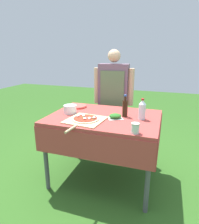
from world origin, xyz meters
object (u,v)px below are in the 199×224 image
at_px(person_cook, 113,95).
at_px(herb_container, 115,116).
at_px(pizza_on_peel, 85,120).
at_px(mixing_tub, 70,109).
at_px(oil_bottle, 125,108).
at_px(water_bottle, 142,110).
at_px(sauce_jar, 135,129).
at_px(plate_stack, 78,106).
at_px(prep_table, 104,124).

bearing_deg(person_cook, herb_container, 104.26).
height_order(person_cook, pizza_on_peel, person_cook).
distance_m(pizza_on_peel, mixing_tub, 0.33).
xyz_separation_m(oil_bottle, water_bottle, (0.19, -0.03, 0.01)).
relative_size(person_cook, mixing_tub, 10.19).
relative_size(oil_bottle, sauce_jar, 2.62).
distance_m(person_cook, oil_bottle, 0.72).
bearing_deg(water_bottle, oil_bottle, 169.66).
bearing_deg(oil_bottle, plate_stack, 164.46).
distance_m(pizza_on_peel, water_bottle, 0.61).
xyz_separation_m(oil_bottle, mixing_tub, (-0.63, -0.08, -0.05)).
bearing_deg(mixing_tub, person_cook, 66.10).
bearing_deg(person_cook, sauce_jar, 112.01).
bearing_deg(oil_bottle, mixing_tub, -172.52).
relative_size(person_cook, water_bottle, 6.71).
xyz_separation_m(person_cook, plate_stack, (-0.36, -0.47, -0.08)).
bearing_deg(oil_bottle, water_bottle, -10.34).
bearing_deg(herb_container, person_cook, 106.54).
bearing_deg(pizza_on_peel, oil_bottle, 42.81).
bearing_deg(prep_table, herb_container, -20.73).
height_order(oil_bottle, plate_stack, oil_bottle).
distance_m(water_bottle, plate_stack, 0.89).
bearing_deg(oil_bottle, pizza_on_peel, -143.02).
xyz_separation_m(pizza_on_peel, water_bottle, (0.56, 0.24, 0.09)).
xyz_separation_m(person_cook, water_bottle, (0.50, -0.69, 0.01)).
distance_m(oil_bottle, water_bottle, 0.19).
height_order(prep_table, water_bottle, water_bottle).
bearing_deg(sauce_jar, herb_container, 128.70).
bearing_deg(sauce_jar, person_cook, 114.30).
bearing_deg(herb_container, mixing_tub, 177.76).
relative_size(mixing_tub, plate_stack, 0.65).
bearing_deg(prep_table, oil_bottle, 12.85).
bearing_deg(oil_bottle, person_cook, 115.21).
bearing_deg(herb_container, plate_stack, 153.55).
height_order(person_cook, oil_bottle, person_cook).
distance_m(mixing_tub, plate_stack, 0.27).
bearing_deg(plate_stack, water_bottle, -14.39).
distance_m(oil_bottle, mixing_tub, 0.64).
bearing_deg(sauce_jar, pizza_on_peel, 163.47).
xyz_separation_m(person_cook, sauce_jar, (0.49, -1.09, -0.05)).
xyz_separation_m(prep_table, herb_container, (0.14, -0.05, 0.12)).
bearing_deg(water_bottle, person_cook, 125.95).
height_order(pizza_on_peel, oil_bottle, oil_bottle).
bearing_deg(pizza_on_peel, prep_table, 63.53).
distance_m(prep_table, water_bottle, 0.46).
relative_size(pizza_on_peel, plate_stack, 2.49).
bearing_deg(sauce_jar, oil_bottle, 112.92).
xyz_separation_m(pizza_on_peel, oil_bottle, (0.37, 0.28, 0.09)).
relative_size(oil_bottle, mixing_tub, 1.64).
bearing_deg(mixing_tub, prep_table, 4.48).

